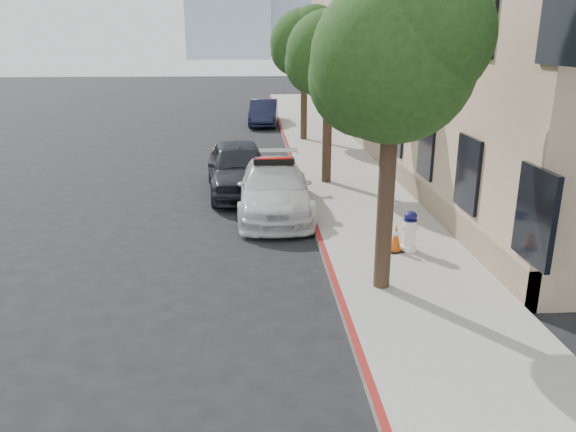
% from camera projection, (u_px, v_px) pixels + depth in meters
% --- Properties ---
extents(ground, '(120.00, 120.00, 0.00)m').
position_uv_depth(ground, '(230.00, 257.00, 12.32)').
color(ground, black).
rests_on(ground, ground).
extents(sidewalk, '(3.20, 50.00, 0.15)m').
position_uv_depth(sidewalk, '(331.00, 158.00, 22.03)').
color(sidewalk, gray).
rests_on(sidewalk, ground).
extents(curb_strip, '(0.12, 50.00, 0.15)m').
position_uv_depth(curb_strip, '(292.00, 159.00, 21.93)').
color(curb_strip, maroon).
rests_on(curb_strip, ground).
extents(building, '(8.00, 36.00, 10.00)m').
position_uv_depth(building, '(440.00, 28.00, 25.63)').
color(building, tan).
rests_on(building, ground).
extents(tree_near, '(2.92, 2.82, 5.62)m').
position_uv_depth(tree_near, '(396.00, 58.00, 9.29)').
color(tree_near, black).
rests_on(tree_near, sidewalk).
extents(tree_mid, '(2.77, 2.64, 5.43)m').
position_uv_depth(tree_mid, '(330.00, 53.00, 16.93)').
color(tree_mid, black).
rests_on(tree_mid, sidewalk).
extents(tree_far, '(3.10, 3.00, 5.81)m').
position_uv_depth(tree_far, '(305.00, 42.00, 24.46)').
color(tree_far, black).
rests_on(tree_far, sidewalk).
extents(police_car, '(1.95, 4.79, 1.54)m').
position_uv_depth(police_car, '(274.00, 188.00, 15.21)').
color(police_car, silver).
rests_on(police_car, ground).
extents(parked_car_mid, '(2.28, 4.79, 1.58)m').
position_uv_depth(parked_car_mid, '(239.00, 167.00, 17.22)').
color(parked_car_mid, black).
rests_on(parked_car_mid, ground).
extents(parked_car_far, '(1.73, 4.24, 1.37)m').
position_uv_depth(parked_car_far, '(264.00, 113.00, 30.56)').
color(parked_car_far, black).
rests_on(parked_car_far, ground).
extents(fire_hydrant, '(0.37, 0.35, 0.90)m').
position_uv_depth(fire_hydrant, '(410.00, 232.00, 12.16)').
color(fire_hydrant, white).
rests_on(fire_hydrant, sidewalk).
extents(traffic_cone, '(0.40, 0.40, 0.61)m').
position_uv_depth(traffic_cone, '(396.00, 238.00, 12.15)').
color(traffic_cone, black).
rests_on(traffic_cone, sidewalk).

